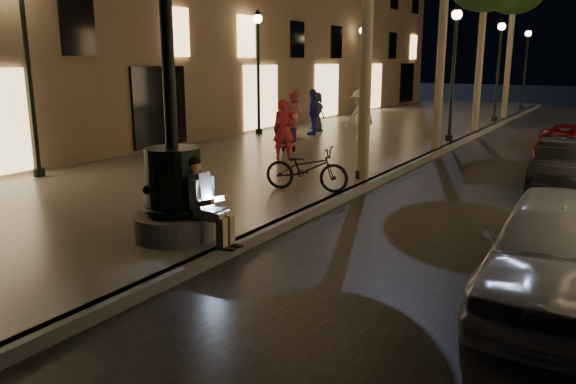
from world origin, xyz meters
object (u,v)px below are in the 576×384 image
Objects in this scene: lamp_left_c at (362,58)px; stroller at (286,136)px; lamp_curb_d at (526,58)px; car_third at (573,147)px; lamp_curb_a at (364,53)px; car_front at (560,250)px; seated_man_laptop at (204,198)px; bicycle at (307,169)px; car_second at (568,166)px; fountain_lamppost at (174,177)px; pedestrian_red at (284,130)px; lamp_curb_c at (499,57)px; lamp_curb_b at (454,56)px; lamp_left_a at (27,54)px; pedestrian_white at (360,116)px; pedestrian_dark at (317,112)px; lamp_left_b at (258,56)px; pedestrian_pink at (294,115)px; pedestrian_blue at (313,112)px.

lamp_left_c reaches higher than stroller.
lamp_curb_d is 1.09× the size of car_third.
lamp_curb_a reaches higher than car_front.
bicycle is at bearing 95.79° from seated_man_laptop.
fountain_lamppost is at bearing -121.87° from car_second.
lamp_left_c is 15.30m from pedestrian_red.
seated_man_laptop is 1.30× the size of stroller.
stroller is (-3.66, -13.58, -2.50)m from lamp_curb_c.
car_second is at bearing 24.58° from lamp_curb_a.
lamp_curb_b is 7.61m from pedestrian_red.
car_front is (12.10, -1.19, -2.50)m from lamp_left_a.
pedestrian_white is at bearing -66.30° from lamp_left_c.
lamp_curb_b is 5.96m from pedestrian_dark.
lamp_curb_d is at bearing 68.47° from lamp_left_b.
car_front reaches higher than car_second.
pedestrian_pink is at bearing 80.38° from pedestrian_red.
car_second is 8.11m from pedestrian_white.
lamp_left_c is (-7.10, 0.00, 0.00)m from lamp_curb_c.
lamp_curb_d reaches higher than pedestrian_white.
seated_man_laptop is at bearing 137.07° from pedestrian_pink.
lamp_left_c is 15.74m from car_third.
lamp_curb_a is 3.20m from bicycle.
pedestrian_dark is (-9.83, 2.50, 0.40)m from car_third.
fountain_lamppost is 0.67m from seated_man_laptop.
lamp_curb_d reaches higher than bicycle.
car_second is 10.12m from pedestrian_pink.
pedestrian_blue is at bearing -106.57° from lamp_curb_d.
lamp_left_b is 3.00m from pedestrian_pink.
lamp_curb_c is (0.09, 22.00, 2.30)m from seated_man_laptop.
lamp_curb_c is 2.58× the size of pedestrian_white.
stroller is at bearing -164.24° from car_third.
pedestrian_blue is at bearing -119.16° from lamp_curb_c.
pedestrian_dark reaches higher than car_second.
car_third is at bearing -156.01° from pedestrian_pink.
seated_man_laptop is at bearing -90.22° from lamp_curb_c.
stroller is at bearing -105.09° from lamp_curb_c.
car_third reaches higher than bicycle.
lamp_left_b reaches higher than seated_man_laptop.
lamp_curb_b is at bearing 89.65° from seated_man_laptop.
seated_man_laptop reaches higher than stroller.
pedestrian_pink is 2.65m from pedestrian_dark.
lamp_left_b reaches higher than pedestrian_blue.
car_second is 10.72m from pedestrian_blue.
car_third is (4.30, 5.47, -2.62)m from lamp_curb_a.
lamp_curb_d and lamp_left_a have the same top height.
pedestrian_dark reaches higher than stroller.
bicycle is at bearing 9.94° from pedestrian_blue.
fountain_lamppost reaches higher than lamp_left_c.
lamp_curb_d is at bearing 90.00° from lamp_curb_a.
pedestrian_pink is (-5.08, -18.64, -2.13)m from lamp_curb_d.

